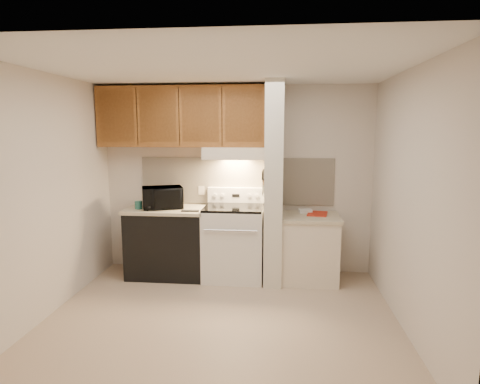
# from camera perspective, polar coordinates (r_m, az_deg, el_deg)

# --- Properties ---
(floor) EXTENTS (3.60, 3.60, 0.00)m
(floor) POSITION_cam_1_polar(r_m,az_deg,el_deg) (4.35, -2.68, -17.40)
(floor) COLOR tan
(floor) RESTS_ON ground
(ceiling) EXTENTS (3.60, 3.60, 0.00)m
(ceiling) POSITION_cam_1_polar(r_m,az_deg,el_deg) (3.94, -2.96, 17.28)
(ceiling) COLOR white
(ceiling) RESTS_ON wall_back
(wall_back) EXTENTS (3.60, 2.50, 0.02)m
(wall_back) POSITION_cam_1_polar(r_m,az_deg,el_deg) (5.43, -0.50, 1.76)
(wall_back) COLOR beige
(wall_back) RESTS_ON floor
(wall_left) EXTENTS (0.02, 3.00, 2.50)m
(wall_left) POSITION_cam_1_polar(r_m,az_deg,el_deg) (4.58, -25.71, -0.47)
(wall_left) COLOR beige
(wall_left) RESTS_ON floor
(wall_right) EXTENTS (0.02, 3.00, 2.50)m
(wall_right) POSITION_cam_1_polar(r_m,az_deg,el_deg) (4.10, 22.93, -1.29)
(wall_right) COLOR beige
(wall_right) RESTS_ON floor
(backsplash) EXTENTS (2.60, 0.02, 0.63)m
(backsplash) POSITION_cam_1_polar(r_m,az_deg,el_deg) (5.42, -0.51, 1.59)
(backsplash) COLOR beige
(backsplash) RESTS_ON wall_back
(range_body) EXTENTS (0.76, 0.65, 0.92)m
(range_body) POSITION_cam_1_polar(r_m,az_deg,el_deg) (5.25, -0.89, -7.30)
(range_body) COLOR silver
(range_body) RESTS_ON floor
(oven_window) EXTENTS (0.50, 0.01, 0.30)m
(oven_window) POSITION_cam_1_polar(r_m,az_deg,el_deg) (4.94, -1.31, -7.88)
(oven_window) COLOR black
(oven_window) RESTS_ON range_body
(oven_handle) EXTENTS (0.65, 0.02, 0.02)m
(oven_handle) POSITION_cam_1_polar(r_m,az_deg,el_deg) (4.84, -1.38, -5.51)
(oven_handle) COLOR silver
(oven_handle) RESTS_ON range_body
(cooktop) EXTENTS (0.74, 0.64, 0.03)m
(cooktop) POSITION_cam_1_polar(r_m,az_deg,el_deg) (5.14, -0.90, -2.21)
(cooktop) COLOR black
(cooktop) RESTS_ON range_body
(range_backguard) EXTENTS (0.76, 0.08, 0.20)m
(range_backguard) POSITION_cam_1_polar(r_m,az_deg,el_deg) (5.40, -0.56, -0.43)
(range_backguard) COLOR silver
(range_backguard) RESTS_ON range_body
(range_display) EXTENTS (0.10, 0.01, 0.04)m
(range_display) POSITION_cam_1_polar(r_m,az_deg,el_deg) (5.35, -0.61, -0.50)
(range_display) COLOR black
(range_display) RESTS_ON range_backguard
(range_knob_left_outer) EXTENTS (0.05, 0.02, 0.05)m
(range_knob_left_outer) POSITION_cam_1_polar(r_m,az_deg,el_deg) (5.39, -3.58, -0.46)
(range_knob_left_outer) COLOR silver
(range_knob_left_outer) RESTS_ON range_backguard
(range_knob_left_inner) EXTENTS (0.05, 0.02, 0.05)m
(range_knob_left_inner) POSITION_cam_1_polar(r_m,az_deg,el_deg) (5.37, -2.52, -0.47)
(range_knob_left_inner) COLOR silver
(range_knob_left_inner) RESTS_ON range_backguard
(range_knob_right_inner) EXTENTS (0.05, 0.02, 0.05)m
(range_knob_right_inner) POSITION_cam_1_polar(r_m,az_deg,el_deg) (5.34, 1.31, -0.53)
(range_knob_right_inner) COLOR silver
(range_knob_right_inner) RESTS_ON range_backguard
(range_knob_right_outer) EXTENTS (0.05, 0.02, 0.05)m
(range_knob_right_outer) POSITION_cam_1_polar(r_m,az_deg,el_deg) (5.33, 2.38, -0.55)
(range_knob_right_outer) COLOR silver
(range_knob_right_outer) RESTS_ON range_backguard
(dishwasher_front) EXTENTS (1.00, 0.63, 0.87)m
(dishwasher_front) POSITION_cam_1_polar(r_m,az_deg,el_deg) (5.43, -10.21, -7.15)
(dishwasher_front) COLOR black
(dishwasher_front) RESTS_ON floor
(left_countertop) EXTENTS (1.04, 0.67, 0.04)m
(left_countertop) POSITION_cam_1_polar(r_m,az_deg,el_deg) (5.33, -10.35, -2.45)
(left_countertop) COLOR #BEB092
(left_countertop) RESTS_ON dishwasher_front
(spoon_rest) EXTENTS (0.22, 0.09, 0.01)m
(spoon_rest) POSITION_cam_1_polar(r_m,az_deg,el_deg) (5.04, -7.09, -2.69)
(spoon_rest) COLOR black
(spoon_rest) RESTS_ON left_countertop
(teal_jar) EXTENTS (0.12, 0.12, 0.10)m
(teal_jar) POSITION_cam_1_polar(r_m,az_deg,el_deg) (5.32, -14.23, -1.79)
(teal_jar) COLOR #276D61
(teal_jar) RESTS_ON left_countertop
(outlet) EXTENTS (0.08, 0.01, 0.12)m
(outlet) POSITION_cam_1_polar(r_m,az_deg,el_deg) (5.49, -5.51, 0.23)
(outlet) COLOR beige
(outlet) RESTS_ON backsplash
(microwave) EXTENTS (0.59, 0.50, 0.28)m
(microwave) POSITION_cam_1_polar(r_m,az_deg,el_deg) (5.29, -10.98, -0.78)
(microwave) COLOR black
(microwave) RESTS_ON left_countertop
(partition_pillar) EXTENTS (0.22, 0.70, 2.50)m
(partition_pillar) POSITION_cam_1_polar(r_m,az_deg,el_deg) (5.05, 4.84, 1.19)
(partition_pillar) COLOR beige
(partition_pillar) RESTS_ON floor
(pillar_trim) EXTENTS (0.01, 0.70, 0.04)m
(pillar_trim) POSITION_cam_1_polar(r_m,az_deg,el_deg) (5.05, 3.53, 1.77)
(pillar_trim) COLOR brown
(pillar_trim) RESTS_ON partition_pillar
(knife_strip) EXTENTS (0.02, 0.42, 0.04)m
(knife_strip) POSITION_cam_1_polar(r_m,az_deg,el_deg) (4.99, 3.44, 1.93)
(knife_strip) COLOR black
(knife_strip) RESTS_ON partition_pillar
(knife_blade_a) EXTENTS (0.01, 0.03, 0.16)m
(knife_blade_a) POSITION_cam_1_polar(r_m,az_deg,el_deg) (4.85, 3.22, 0.53)
(knife_blade_a) COLOR silver
(knife_blade_a) RESTS_ON knife_strip
(knife_handle_a) EXTENTS (0.02, 0.02, 0.10)m
(knife_handle_a) POSITION_cam_1_polar(r_m,az_deg,el_deg) (4.84, 3.23, 2.30)
(knife_handle_a) COLOR black
(knife_handle_a) RESTS_ON knife_strip
(knife_blade_b) EXTENTS (0.01, 0.04, 0.18)m
(knife_blade_b) POSITION_cam_1_polar(r_m,az_deg,el_deg) (4.93, 3.26, 0.55)
(knife_blade_b) COLOR silver
(knife_blade_b) RESTS_ON knife_strip
(knife_handle_b) EXTENTS (0.02, 0.02, 0.10)m
(knife_handle_b) POSITION_cam_1_polar(r_m,az_deg,el_deg) (4.91, 3.27, 2.40)
(knife_handle_b) COLOR black
(knife_handle_b) RESTS_ON knife_strip
(knife_blade_c) EXTENTS (0.01, 0.04, 0.20)m
(knife_blade_c) POSITION_cam_1_polar(r_m,az_deg,el_deg) (5.00, 3.29, 0.55)
(knife_blade_c) COLOR silver
(knife_blade_c) RESTS_ON knife_strip
(knife_handle_c) EXTENTS (0.02, 0.02, 0.10)m
(knife_handle_c) POSITION_cam_1_polar(r_m,az_deg,el_deg) (4.97, 3.30, 2.48)
(knife_handle_c) COLOR black
(knife_handle_c) RESTS_ON knife_strip
(knife_blade_d) EXTENTS (0.01, 0.04, 0.16)m
(knife_blade_d) POSITION_cam_1_polar(r_m,az_deg,el_deg) (5.08, 3.33, 0.91)
(knife_blade_d) COLOR silver
(knife_blade_d) RESTS_ON knife_strip
(knife_handle_d) EXTENTS (0.02, 0.02, 0.10)m
(knife_handle_d) POSITION_cam_1_polar(r_m,az_deg,el_deg) (5.07, 3.35, 2.61)
(knife_handle_d) COLOR black
(knife_handle_d) RESTS_ON knife_strip
(knife_blade_e) EXTENTS (0.01, 0.04, 0.18)m
(knife_blade_e) POSITION_cam_1_polar(r_m,az_deg,el_deg) (5.18, 3.37, 0.96)
(knife_blade_e) COLOR silver
(knife_blade_e) RESTS_ON knife_strip
(knife_handle_e) EXTENTS (0.02, 0.02, 0.10)m
(knife_handle_e) POSITION_cam_1_polar(r_m,az_deg,el_deg) (5.15, 3.39, 2.71)
(knife_handle_e) COLOR black
(knife_handle_e) RESTS_ON knife_strip
(oven_mitt) EXTENTS (0.03, 0.09, 0.23)m
(oven_mitt) POSITION_cam_1_polar(r_m,az_deg,el_deg) (5.23, 3.42, 1.10)
(oven_mitt) COLOR slate
(oven_mitt) RESTS_ON partition_pillar
(right_cab_base) EXTENTS (0.70, 0.60, 0.81)m
(right_cab_base) POSITION_cam_1_polar(r_m,az_deg,el_deg) (5.24, 9.80, -8.08)
(right_cab_base) COLOR beige
(right_cab_base) RESTS_ON floor
(right_countertop) EXTENTS (0.74, 0.64, 0.04)m
(right_countertop) POSITION_cam_1_polar(r_m,az_deg,el_deg) (5.14, 9.92, -3.54)
(right_countertop) COLOR #BEB092
(right_countertop) RESTS_ON right_cab_base
(red_folder) EXTENTS (0.29, 0.37, 0.01)m
(red_folder) POSITION_cam_1_polar(r_m,az_deg,el_deg) (5.24, 10.94, -3.04)
(red_folder) COLOR #B62917
(red_folder) RESTS_ON right_countertop
(white_box) EXTENTS (0.18, 0.14, 0.04)m
(white_box) POSITION_cam_1_polar(r_m,az_deg,el_deg) (5.30, 9.25, -2.67)
(white_box) COLOR white
(white_box) RESTS_ON right_countertop
(range_hood) EXTENTS (0.78, 0.44, 0.15)m
(range_hood) POSITION_cam_1_polar(r_m,az_deg,el_deg) (5.17, -0.77, 5.58)
(range_hood) COLOR beige
(range_hood) RESTS_ON upper_cabinets
(hood_lip) EXTENTS (0.78, 0.04, 0.06)m
(hood_lip) POSITION_cam_1_polar(r_m,az_deg,el_deg) (4.97, -1.03, 4.92)
(hood_lip) COLOR beige
(hood_lip) RESTS_ON range_hood
(upper_cabinets) EXTENTS (2.18, 0.33, 0.77)m
(upper_cabinets) POSITION_cam_1_polar(r_m,az_deg,el_deg) (5.33, -8.24, 10.54)
(upper_cabinets) COLOR brown
(upper_cabinets) RESTS_ON wall_back
(cab_door_a) EXTENTS (0.46, 0.01, 0.63)m
(cab_door_a) POSITION_cam_1_polar(r_m,az_deg,el_deg) (5.44, -17.18, 10.20)
(cab_door_a) COLOR brown
(cab_door_a) RESTS_ON upper_cabinets
(cab_gap_a) EXTENTS (0.01, 0.01, 0.73)m
(cab_gap_a) POSITION_cam_1_polar(r_m,az_deg,el_deg) (5.34, -14.44, 10.35)
(cab_gap_a) COLOR black
(cab_gap_a) RESTS_ON upper_cabinets
(cab_door_b) EXTENTS (0.46, 0.01, 0.63)m
(cab_door_b) POSITION_cam_1_polar(r_m,az_deg,el_deg) (5.25, -11.60, 10.47)
(cab_door_b) COLOR brown
(cab_door_b) RESTS_ON upper_cabinets
(cab_gap_b) EXTENTS (0.01, 0.01, 0.73)m
(cab_gap_b) POSITION_cam_1_polar(r_m,az_deg,el_deg) (5.18, -8.67, 10.58)
(cab_gap_b) COLOR black
(cab_gap_b) RESTS_ON upper_cabinets
(cab_door_c) EXTENTS (0.46, 0.01, 0.63)m
(cab_door_c) POSITION_cam_1_polar(r_m,az_deg,el_deg) (5.12, -5.66, 10.65)
(cab_door_c) COLOR brown
(cab_door_c) RESTS_ON upper_cabinets
(cab_gap_c) EXTENTS (0.01, 0.01, 0.73)m
(cab_gap_c) POSITION_cam_1_polar(r_m,az_deg,el_deg) (5.07, -2.58, 10.70)
(cab_gap_c) COLOR black
(cab_gap_c) RESTS_ON upper_cabinets
(cab_door_d) EXTENTS (0.46, 0.01, 0.63)m
(cab_door_d) POSITION_cam_1_polar(r_m,az_deg,el_deg) (5.04, 0.54, 10.72)
(cab_door_d) COLOR brown
(cab_door_d) RESTS_ON upper_cabinets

